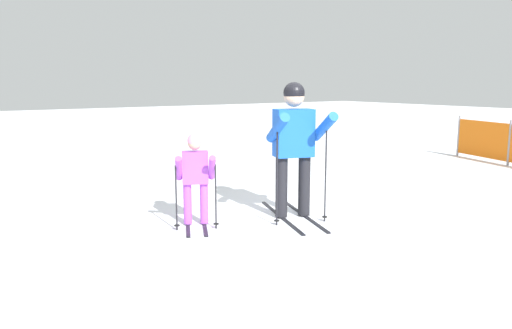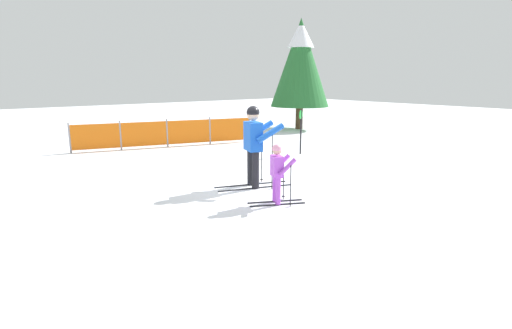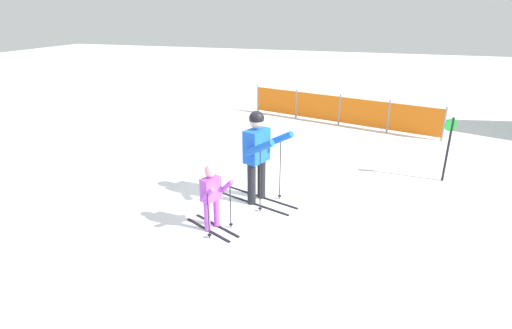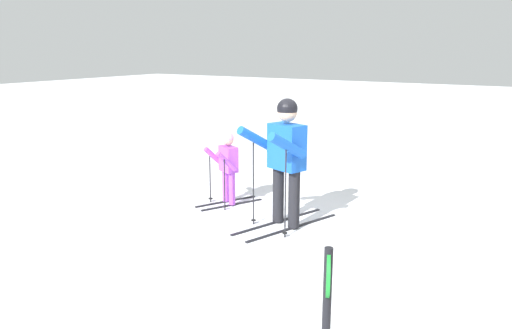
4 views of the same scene
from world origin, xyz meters
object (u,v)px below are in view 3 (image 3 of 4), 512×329
at_px(trail_marker, 449,143).
at_px(skier_adult, 258,149).
at_px(safety_fence, 340,110).
at_px(skier_child, 212,193).

bearing_deg(trail_marker, skier_adult, -148.55).
xyz_separation_m(skier_adult, safety_fence, (0.85, 6.19, -0.60)).
height_order(skier_child, safety_fence, skier_child).
height_order(skier_adult, skier_child, skier_adult).
relative_size(skier_adult, safety_fence, 0.30).
relative_size(skier_adult, skier_child, 1.54).
bearing_deg(safety_fence, skier_adult, -97.86).
bearing_deg(skier_adult, trail_marker, 50.22).
bearing_deg(safety_fence, trail_marker, -55.25).
bearing_deg(skier_adult, skier_child, -89.45).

